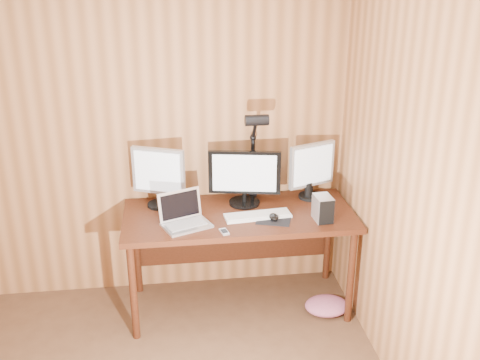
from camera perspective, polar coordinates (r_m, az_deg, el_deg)
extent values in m
plane|color=#AE6D3F|center=(4.07, -13.92, 4.56)|extent=(4.00, 0.00, 4.00)
cube|color=#411B0D|center=(3.91, -0.09, -3.68)|extent=(1.60, 0.70, 0.04)
cube|color=#411B0D|center=(4.32, -0.64, -5.16)|extent=(1.48, 0.02, 0.51)
cylinder|color=#411B0D|center=(3.83, -10.79, -11.17)|extent=(0.05, 0.05, 0.71)
cylinder|color=#411B0D|center=(4.33, -10.44, -7.01)|extent=(0.05, 0.05, 0.71)
cylinder|color=#411B0D|center=(4.00, 11.19, -9.65)|extent=(0.05, 0.05, 0.71)
cylinder|color=#411B0D|center=(4.48, 8.91, -5.85)|extent=(0.05, 0.05, 0.71)
cylinder|color=black|center=(4.05, 0.45, -2.30)|extent=(0.22, 0.22, 0.02)
cylinder|color=black|center=(4.03, 0.45, -1.74)|extent=(0.03, 0.03, 0.06)
cube|color=black|center=(3.96, 0.46, 0.78)|extent=(0.51, 0.13, 0.32)
cube|color=white|center=(3.94, 0.45, 0.68)|extent=(0.44, 0.09, 0.27)
cylinder|color=black|center=(4.06, -8.10, -2.48)|extent=(0.18, 0.18, 0.02)
cylinder|color=black|center=(4.04, -8.13, -1.83)|extent=(0.04, 0.04, 0.08)
cube|color=#B3B3B8|center=(3.96, -8.29, 0.92)|extent=(0.37, 0.18, 0.33)
cube|color=white|center=(3.94, -8.41, 0.81)|extent=(0.31, 0.13, 0.29)
cylinder|color=black|center=(4.18, 7.15, -1.64)|extent=(0.18, 0.18, 0.02)
cylinder|color=black|center=(4.17, 7.18, -1.03)|extent=(0.04, 0.04, 0.08)
cube|color=#B3B3B8|center=(4.09, 7.31, 1.55)|extent=(0.36, 0.17, 0.32)
cube|color=white|center=(4.08, 7.47, 1.46)|extent=(0.30, 0.12, 0.28)
cube|color=silver|center=(3.73, -5.44, -4.61)|extent=(0.36, 0.31, 0.02)
cube|color=silver|center=(3.78, -6.16, -2.51)|extent=(0.30, 0.15, 0.20)
cube|color=black|center=(3.78, -6.16, -2.51)|extent=(0.26, 0.13, 0.17)
cube|color=#B2B2B7|center=(3.73, -5.45, -4.48)|extent=(0.28, 0.21, 0.00)
cube|color=white|center=(3.85, 1.81, -3.64)|extent=(0.47, 0.18, 0.02)
cube|color=white|center=(3.85, 1.81, -3.49)|extent=(0.43, 0.15, 0.00)
cube|color=black|center=(3.82, 3.45, -4.03)|extent=(0.27, 0.25, 0.00)
ellipsoid|color=black|center=(3.81, 3.46, -3.75)|extent=(0.11, 0.13, 0.04)
cube|color=silver|center=(3.82, 8.41, -2.85)|extent=(0.12, 0.16, 0.17)
cube|color=black|center=(3.75, 8.82, -3.34)|extent=(0.10, 0.01, 0.17)
cube|color=silver|center=(3.64, -1.61, -5.28)|extent=(0.07, 0.10, 0.01)
cube|color=black|center=(3.64, -1.61, -5.19)|extent=(0.05, 0.06, 0.00)
cylinder|color=black|center=(4.14, 6.93, -1.09)|extent=(0.05, 0.05, 0.13)
cube|color=black|center=(4.20, 1.28, -1.70)|extent=(0.05, 0.06, 0.06)
cylinder|color=black|center=(4.11, 1.30, 1.33)|extent=(0.03, 0.03, 0.45)
sphere|color=black|center=(4.03, 1.33, 4.35)|extent=(0.05, 0.05, 0.05)
cylinder|color=black|center=(3.94, 1.49, 5.24)|extent=(0.02, 0.16, 0.19)
cylinder|color=black|center=(3.83, 1.72, 6.09)|extent=(0.16, 0.08, 0.08)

